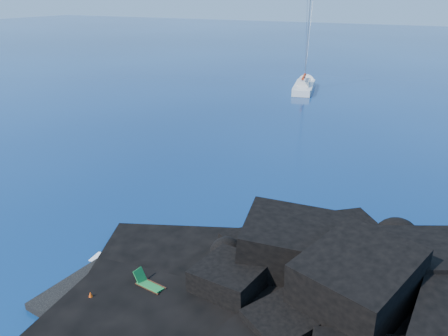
# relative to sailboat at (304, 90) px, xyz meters

# --- Properties ---
(ground) EXTENTS (400.00, 400.00, 0.00)m
(ground) POSITION_rel_sailboat_xyz_m (2.82, -50.28, 0.00)
(ground) COLOR #04173E
(ground) RESTS_ON ground
(headland) EXTENTS (24.00, 24.00, 3.60)m
(headland) POSITION_rel_sailboat_xyz_m (15.82, -47.28, 0.00)
(headland) COLOR black
(headland) RESTS_ON ground
(beach) EXTENTS (9.08, 6.86, 0.70)m
(beach) POSITION_rel_sailboat_xyz_m (7.32, -49.78, 0.00)
(beach) COLOR black
(beach) RESTS_ON ground
(surf_foam) EXTENTS (10.00, 8.00, 0.06)m
(surf_foam) POSITION_rel_sailboat_xyz_m (7.82, -45.28, 0.00)
(surf_foam) COLOR white
(surf_foam) RESTS_ON ground
(sailboat) EXTENTS (5.25, 13.08, 13.42)m
(sailboat) POSITION_rel_sailboat_xyz_m (0.00, 0.00, 0.00)
(sailboat) COLOR silver
(sailboat) RESTS_ON ground
(deck_chair) EXTENTS (1.57, 0.84, 1.03)m
(deck_chair) POSITION_rel_sailboat_xyz_m (7.43, -49.01, 0.87)
(deck_chair) COLOR #1B7C35
(deck_chair) RESTS_ON beach
(towel) EXTENTS (2.40, 1.93, 0.06)m
(towel) POSITION_rel_sailboat_xyz_m (6.51, -48.43, 0.38)
(towel) COLOR white
(towel) RESTS_ON beach
(sunbather) EXTENTS (1.66, 1.15, 0.22)m
(sunbather) POSITION_rel_sailboat_xyz_m (6.51, -48.43, 0.52)
(sunbather) COLOR tan
(sunbather) RESTS_ON towel
(marker_cone) EXTENTS (0.42, 0.42, 0.55)m
(marker_cone) POSITION_rel_sailboat_xyz_m (5.42, -50.84, 0.63)
(marker_cone) COLOR #FE4D0D
(marker_cone) RESTS_ON beach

